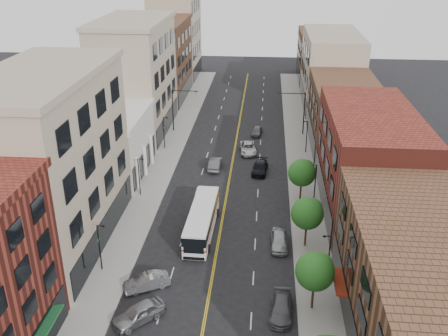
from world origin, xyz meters
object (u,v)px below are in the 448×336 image
(car_angle_b, at_px, (147,282))
(car_lane_behind, at_px, (215,164))
(city_bus, at_px, (202,219))
(car_angle_a, at_px, (139,313))
(car_lane_b, at_px, (248,148))
(car_lane_c, at_px, (257,131))
(car_lane_a, at_px, (260,168))
(car_parked_far, at_px, (279,240))
(car_parked_mid, at_px, (281,308))

(car_angle_b, distance_m, car_lane_behind, 27.73)
(city_bus, height_order, car_angle_a, city_bus)
(car_lane_b, relative_size, car_lane_c, 1.36)
(car_angle_b, height_order, car_lane_a, car_angle_b)
(car_lane_c, bearing_deg, car_lane_behind, -104.45)
(car_parked_far, bearing_deg, car_lane_c, 94.51)
(car_parked_far, relative_size, car_lane_c, 1.15)
(car_parked_mid, bearing_deg, car_parked_far, 94.31)
(car_parked_mid, xyz_separation_m, car_lane_b, (-4.43, 36.50, 0.06))
(city_bus, distance_m, car_parked_mid, 15.47)
(city_bus, height_order, car_angle_b, city_bus)
(car_parked_far, bearing_deg, car_lane_b, 98.69)
(car_lane_a, bearing_deg, car_lane_c, 98.83)
(car_parked_mid, height_order, car_parked_far, car_parked_far)
(car_lane_a, bearing_deg, car_lane_behind, 179.02)
(city_bus, relative_size, car_parked_far, 2.59)
(car_angle_a, distance_m, car_parked_far, 17.48)
(city_bus, relative_size, car_parked_mid, 2.51)
(car_parked_mid, bearing_deg, car_angle_a, -167.26)
(car_angle_a, distance_m, car_lane_behind, 32.10)
(car_angle_a, bearing_deg, car_lane_b, 123.59)
(car_parked_far, relative_size, car_lane_a, 0.91)
(car_parked_mid, bearing_deg, car_angle_b, 172.45)
(car_angle_a, distance_m, car_lane_c, 47.05)
(car_parked_far, height_order, car_lane_b, car_parked_far)
(car_parked_mid, xyz_separation_m, car_lane_behind, (-8.89, 30.08, 0.09))
(car_angle_a, height_order, car_parked_far, car_angle_a)
(city_bus, height_order, car_lane_c, city_bus)
(car_parked_mid, bearing_deg, city_bus, 127.87)
(car_lane_b, bearing_deg, car_parked_far, -86.96)
(car_angle_b, height_order, car_parked_far, car_parked_far)
(car_parked_far, bearing_deg, car_lane_behind, 113.60)
(city_bus, xyz_separation_m, car_lane_c, (5.30, 31.53, -1.06))
(car_angle_b, height_order, car_lane_c, car_angle_b)
(car_lane_c, bearing_deg, car_parked_far, -77.46)
(car_parked_mid, relative_size, car_lane_behind, 1.00)
(car_parked_far, distance_m, car_lane_b, 26.15)
(car_angle_b, height_order, car_lane_behind, car_lane_behind)
(car_lane_b, bearing_deg, car_lane_behind, -131.40)
(city_bus, relative_size, car_lane_behind, 2.51)
(car_lane_behind, relative_size, car_lane_c, 1.19)
(car_angle_b, xyz_separation_m, car_lane_behind, (3.62, 27.50, 0.05))
(car_lane_behind, xyz_separation_m, car_lane_c, (5.62, 14.27, -0.10))
(car_angle_a, bearing_deg, city_bus, 121.22)
(car_parked_far, relative_size, car_lane_behind, 0.97)
(car_angle_b, height_order, car_lane_b, car_lane_b)
(city_bus, relative_size, car_lane_a, 2.36)
(car_lane_a, height_order, car_lane_b, car_lane_b)
(car_angle_b, bearing_deg, car_angle_a, -23.86)
(car_angle_a, distance_m, car_lane_b, 39.12)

